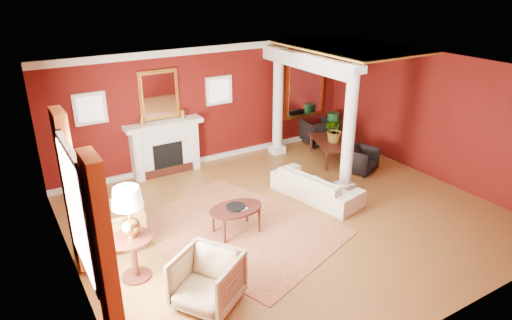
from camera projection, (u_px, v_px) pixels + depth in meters
ground at (289, 216)px, 9.10m from camera, size 8.00×8.00×0.00m
room_shell at (293, 120)px, 8.33m from camera, size 8.04×7.04×2.92m
fireplace at (165, 147)px, 10.85m from camera, size 1.85×0.42×1.29m
overmantel_mirror at (159, 95)px, 10.47m from camera, size 0.95×0.07×1.15m
flank_window_left at (90, 109)px, 9.78m from camera, size 0.70×0.07×0.70m
flank_window_right at (219, 90)px, 11.26m from camera, size 0.70×0.07×0.70m
left_window at (84, 218)px, 6.22m from camera, size 0.21×2.55×2.60m
column_front at (349, 130)px, 9.60m from camera, size 0.36×0.36×2.80m
column_back at (278, 101)px, 11.73m from camera, size 0.36×0.36×2.80m
header_beam at (306, 61)px, 10.41m from camera, size 0.30×3.20×0.32m
amber_ceiling at (349, 47)px, 10.74m from camera, size 2.30×3.40×0.04m
dining_mirror at (305, 87)px, 12.62m from camera, size 1.30×0.07×1.70m
chandelier at (347, 73)px, 11.05m from camera, size 0.60×0.62×0.75m
crown_trim at (208, 49)px, 10.75m from camera, size 8.00×0.08×0.16m
base_trim at (213, 157)px, 11.81m from camera, size 8.00×0.08×0.12m
rug at (239, 229)px, 8.66m from camera, size 3.76×4.31×0.01m
sofa at (317, 181)px, 9.70m from camera, size 1.00×2.10×0.79m
armchair_leopard at (119, 223)px, 8.04m from camera, size 0.86×0.91×0.84m
armchair_stripe at (207, 278)px, 6.57m from camera, size 1.16×1.17×0.89m
coffee_table at (236, 210)px, 8.38m from camera, size 1.03×1.03×0.52m
coffee_book at (238, 204)px, 8.26m from camera, size 0.16×0.03×0.22m
side_table at (130, 218)px, 6.90m from camera, size 0.64×0.64×1.59m
dining_table at (333, 145)px, 11.68m from camera, size 1.00×1.55×0.82m
dining_chair_near at (361, 159)px, 11.01m from camera, size 0.83×0.81×0.68m
dining_chair_far at (318, 131)px, 12.78m from camera, size 0.83×0.79×0.77m
green_urn at (332, 131)px, 12.92m from camera, size 0.37×0.37×0.87m
potted_plant at (336, 121)px, 11.38m from camera, size 0.75×0.79×0.50m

